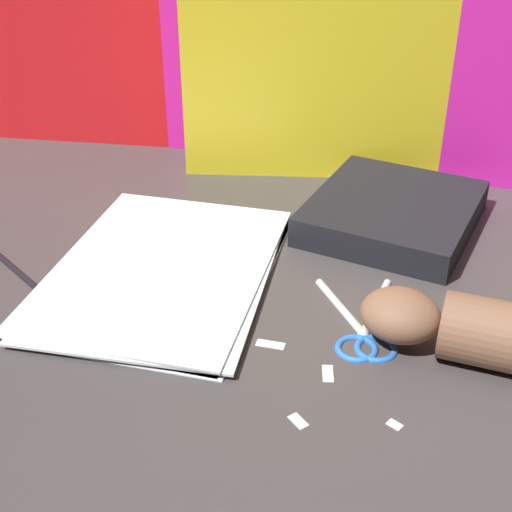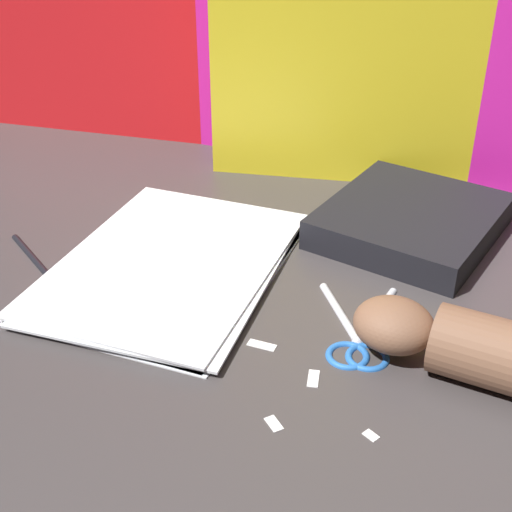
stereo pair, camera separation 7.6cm
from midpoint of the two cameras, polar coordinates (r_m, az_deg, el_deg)
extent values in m
plane|color=#3D3838|center=(0.80, -6.33, -3.17)|extent=(6.00, 6.00, 0.00)
cube|color=white|center=(0.85, -9.86, -1.43)|extent=(0.24, 0.34, 0.00)
cube|color=white|center=(0.85, -9.96, -1.10)|extent=(0.24, 0.33, 0.00)
cube|color=white|center=(0.84, -9.86, -1.21)|extent=(0.26, 0.35, 0.00)
cube|color=white|center=(0.84, -10.12, -0.91)|extent=(0.25, 0.34, 0.00)
cube|color=black|center=(0.94, 8.65, 3.38)|extent=(0.24, 0.26, 0.04)
sphere|color=silver|center=(0.74, 5.73, -6.09)|extent=(0.01, 0.01, 0.01)
cylinder|color=silver|center=(0.78, 4.01, -3.90)|extent=(0.07, 0.09, 0.01)
torus|color=blue|center=(0.72, 6.65, -7.25)|extent=(0.06, 0.06, 0.01)
cylinder|color=silver|center=(0.78, 6.91, -3.90)|extent=(0.02, 0.11, 0.01)
torus|color=blue|center=(0.72, 5.10, -7.25)|extent=(0.05, 0.05, 0.01)
ellipsoid|color=brown|center=(0.72, 8.54, -4.80)|extent=(0.09, 0.08, 0.05)
cube|color=white|center=(0.73, -1.82, -7.17)|extent=(0.03, 0.01, 0.00)
cube|color=white|center=(0.64, -0.03, -13.19)|extent=(0.02, 0.02, 0.00)
cube|color=white|center=(0.65, 7.71, -13.34)|extent=(0.02, 0.01, 0.00)
cube|color=white|center=(0.69, 2.64, -9.47)|extent=(0.02, 0.03, 0.00)
cylinder|color=black|center=(0.89, -20.69, -1.28)|extent=(0.12, 0.08, 0.01)
camera|label=1|loc=(0.04, -92.86, -1.73)|focal=50.00mm
camera|label=2|loc=(0.04, 87.14, 1.73)|focal=50.00mm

